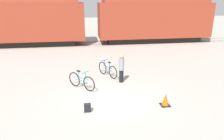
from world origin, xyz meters
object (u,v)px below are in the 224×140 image
Objects in this scene: bicycle_blue at (108,70)px; backpack at (87,108)px; traffic_cone at (165,100)px; bicycle_teal at (82,81)px; person_in_grey at (121,68)px; freight_train at (91,15)px.

backpack is at bearing -108.62° from bicycle_blue.
bicycle_blue is 4.46m from traffic_cone.
person_in_grey is (2.17, 0.58, 0.41)m from bicycle_teal.
traffic_cone is (3.35, 0.03, 0.08)m from backpack.
freight_train reaches higher than bicycle_blue.
bicycle_teal is 2.41× the size of traffic_cone.
bicycle_teal is at bearing -133.86° from bicycle_blue.
freight_train is 10.71m from person_in_grey.
traffic_cone reaches higher than backpack.
bicycle_teal is 2.43m from backpack.
bicycle_blue reaches higher than backpack.
bicycle_teal is 0.85× the size of bicycle_blue.
bicycle_teal is at bearing -61.91° from person_in_grey.
person_in_grey is 4.64× the size of backpack.
bicycle_teal reaches higher than backpack.
backpack is at bearing -20.33° from person_in_grey.
bicycle_blue reaches higher than traffic_cone.
freight_train is at bearing -161.66° from person_in_grey.
freight_train is 11.38m from bicycle_teal.
freight_train is at bearing 83.73° from bicycle_teal.
traffic_cone is (2.00, -3.99, -0.14)m from bicycle_blue.
backpack is 0.62× the size of traffic_cone.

